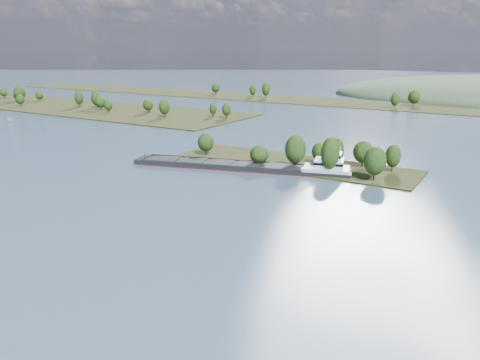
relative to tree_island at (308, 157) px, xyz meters
The scene contains 6 objects.
ground 58.81m from the tree_island, 96.84° to the right, with size 1800.00×1800.00×0.00m, color #3C5469.
tree_island is the anchor object (origin of this frame).
left_bank 249.77m from the tree_island, 160.91° to the left, with size 300.00×80.00×15.66m.
back_shoreline 221.67m from the tree_island, 89.76° to the left, with size 900.00×60.00×15.85m.
cargo_barge 21.65m from the tree_island, 137.21° to the right, with size 86.21×33.93×11.74m.
motorboat 213.45m from the tree_island, behind, with size 2.16×5.73×2.21m, color silver.
Camera 1 is at (78.50, 9.45, 46.08)m, focal length 35.00 mm.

